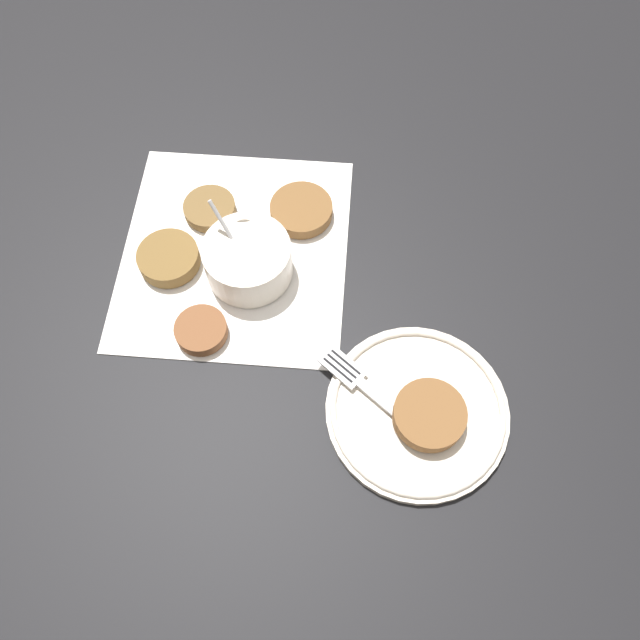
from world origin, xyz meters
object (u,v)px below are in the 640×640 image
(serving_plate, at_px, (417,410))
(sauce_bowl, at_px, (248,260))
(fritter_on_plate, at_px, (429,415))
(fork, at_px, (360,382))

(serving_plate, bearing_deg, sauce_bowl, 39.35)
(serving_plate, xyz_separation_m, fritter_on_plate, (-0.01, -0.01, 0.02))
(fritter_on_plate, bearing_deg, fork, 53.80)
(serving_plate, bearing_deg, fork, 57.50)
(serving_plate, relative_size, fritter_on_plate, 2.57)
(sauce_bowl, height_order, serving_plate, sauce_bowl)
(sauce_bowl, bearing_deg, serving_plate, -140.65)
(sauce_bowl, xyz_separation_m, fritter_on_plate, (-0.24, -0.19, -0.00))
(sauce_bowl, relative_size, serving_plate, 0.57)
(sauce_bowl, xyz_separation_m, fork, (-0.18, -0.12, -0.01))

